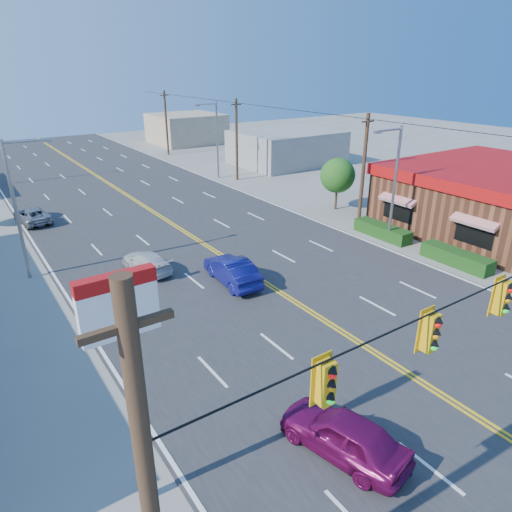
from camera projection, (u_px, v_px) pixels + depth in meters
ground at (488, 426)px, 15.87m from camera, size 160.00×160.00×0.00m
road at (210, 248)px, 31.10m from camera, size 20.00×120.00×0.06m
kfc at (492, 197)px, 34.39m from camera, size 16.30×12.40×4.70m
pizza_hut_sign at (124, 348)px, 11.21m from camera, size 1.90×0.30×6.85m
streetlight_se at (393, 180)px, 30.37m from camera, size 2.55×0.25×8.00m
streetlight_ne at (216, 136)px, 48.66m from camera, size 2.55×0.25×8.00m
streetlight_sw at (19, 203)px, 25.29m from camera, size 2.55×0.25×8.00m
utility_pole_near at (363, 171)px, 34.27m from camera, size 0.28×0.28×8.40m
utility_pole_mid at (237, 140)px, 47.98m from camera, size 0.28×0.28×8.40m
utility_pole_far at (166, 123)px, 61.70m from camera, size 0.28×0.28×8.40m
tree_kfc_rear at (338, 176)px, 38.48m from camera, size 2.94×2.94×4.41m
bld_east_mid at (286, 147)px, 56.96m from camera, size 12.00×10.00×4.00m
bld_east_far at (186, 128)px, 72.09m from camera, size 10.00×10.00×4.40m
car_magenta at (343, 436)px, 14.49m from camera, size 2.67×4.59×1.47m
car_blue at (232, 271)px, 25.91m from camera, size 1.92×4.67×1.50m
car_white at (147, 263)px, 27.45m from camera, size 2.18×4.23×1.18m
car_silver at (32, 216)px, 35.82m from camera, size 2.45×4.53×1.20m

